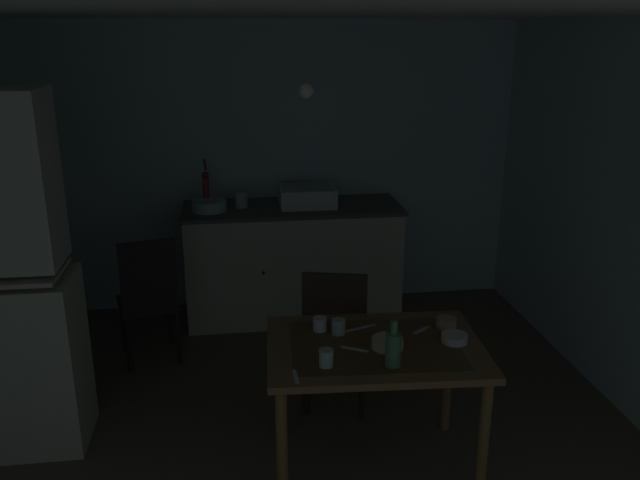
% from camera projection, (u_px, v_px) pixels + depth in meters
% --- Properties ---
extents(ground_plane, '(5.10, 5.10, 0.00)m').
position_uv_depth(ground_plane, '(292.00, 427.00, 3.95)').
color(ground_plane, brown).
extents(wall_back, '(4.20, 0.10, 2.36)m').
position_uv_depth(wall_back, '(268.00, 167.00, 5.48)').
color(wall_back, silver).
rests_on(wall_back, ground).
extents(ceiling_slab, '(4.20, 4.02, 0.10)m').
position_uv_depth(ceiling_slab, '(286.00, 1.00, 3.21)').
color(ceiling_slab, white).
extents(counter_cabinet, '(1.73, 0.64, 0.94)m').
position_uv_depth(counter_cabinet, '(293.00, 261.00, 5.37)').
color(counter_cabinet, beige).
rests_on(counter_cabinet, ground).
extents(sink_basin, '(0.44, 0.34, 0.15)m').
position_uv_depth(sink_basin, '(307.00, 196.00, 5.22)').
color(sink_basin, white).
rests_on(sink_basin, counter_cabinet).
extents(hand_pump, '(0.05, 0.27, 0.39)m').
position_uv_depth(hand_pump, '(206.00, 187.00, 5.13)').
color(hand_pump, maroon).
rests_on(hand_pump, counter_cabinet).
extents(mixing_bowl_counter, '(0.26, 0.26, 0.08)m').
position_uv_depth(mixing_bowl_counter, '(209.00, 205.00, 5.08)').
color(mixing_bowl_counter, '#ADD1C1').
rests_on(mixing_bowl_counter, counter_cabinet).
extents(stoneware_crock, '(0.10, 0.10, 0.13)m').
position_uv_depth(stoneware_crock, '(241.00, 199.00, 5.18)').
color(stoneware_crock, beige).
rests_on(stoneware_crock, counter_cabinet).
extents(dining_table, '(1.15, 0.84, 0.74)m').
position_uv_depth(dining_table, '(375.00, 362.00, 3.40)').
color(dining_table, brown).
rests_on(dining_table, ground).
extents(chair_far_side, '(0.48, 0.48, 0.94)m').
position_uv_depth(chair_far_side, '(335.00, 337.00, 4.01)').
color(chair_far_side, '#2E211B').
rests_on(chair_far_side, ground).
extents(chair_by_counter, '(0.49, 0.49, 0.94)m').
position_uv_depth(chair_by_counter, '(149.00, 298.00, 4.59)').
color(chair_by_counter, black).
rests_on(chair_by_counter, ground).
extents(serving_bowl_wide, '(0.11, 0.11, 0.05)m').
position_uv_depth(serving_bowl_wide, '(446.00, 323.00, 3.56)').
color(serving_bowl_wide, tan).
rests_on(serving_bowl_wide, dining_table).
extents(soup_bowl_small, '(0.16, 0.16, 0.05)m').
position_uv_depth(soup_bowl_small, '(388.00, 343.00, 3.33)').
color(soup_bowl_small, beige).
rests_on(soup_bowl_small, dining_table).
extents(sauce_dish, '(0.14, 0.14, 0.04)m').
position_uv_depth(sauce_dish, '(454.00, 338.00, 3.40)').
color(sauce_dish, white).
rests_on(sauce_dish, dining_table).
extents(teacup_mint, '(0.07, 0.07, 0.08)m').
position_uv_depth(teacup_mint, '(338.00, 327.00, 3.48)').
color(teacup_mint, '#ADD1C1').
rests_on(teacup_mint, dining_table).
extents(teacup_cream, '(0.07, 0.07, 0.09)m').
position_uv_depth(teacup_cream, '(326.00, 358.00, 3.14)').
color(teacup_cream, '#ADD1C1').
rests_on(teacup_cream, dining_table).
extents(mug_tall, '(0.07, 0.07, 0.07)m').
position_uv_depth(mug_tall, '(320.00, 324.00, 3.52)').
color(mug_tall, white).
rests_on(mug_tall, dining_table).
extents(glass_bottle, '(0.08, 0.08, 0.24)m').
position_uv_depth(glass_bottle, '(393.00, 348.00, 3.13)').
color(glass_bottle, '#4C7F56').
rests_on(glass_bottle, dining_table).
extents(table_knife, '(0.20, 0.09, 0.00)m').
position_uv_depth(table_knife, '(359.00, 328.00, 3.55)').
color(table_knife, silver).
rests_on(table_knife, dining_table).
extents(teaspoon_near_bowl, '(0.02, 0.12, 0.00)m').
position_uv_depth(teaspoon_near_bowl, '(296.00, 376.00, 3.06)').
color(teaspoon_near_bowl, beige).
rests_on(teaspoon_near_bowl, dining_table).
extents(teaspoon_by_cup, '(0.11, 0.09, 0.00)m').
position_uv_depth(teaspoon_by_cup, '(422.00, 330.00, 3.53)').
color(teaspoon_by_cup, beige).
rests_on(teaspoon_by_cup, dining_table).
extents(serving_spoon, '(0.13, 0.09, 0.00)m').
position_uv_depth(serving_spoon, '(355.00, 349.00, 3.32)').
color(serving_spoon, beige).
rests_on(serving_spoon, dining_table).
extents(pendant_bulb, '(0.08, 0.08, 0.08)m').
position_uv_depth(pendant_bulb, '(306.00, 91.00, 3.36)').
color(pendant_bulb, '#F9EFCC').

